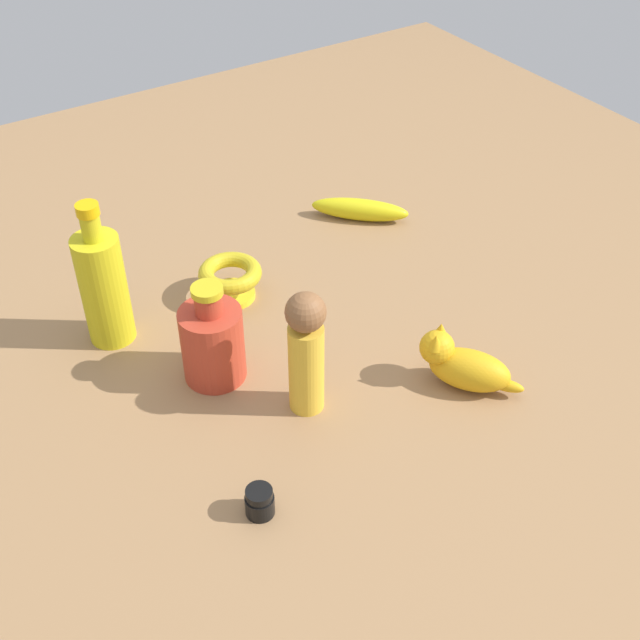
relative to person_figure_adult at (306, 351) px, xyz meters
name	(u,v)px	position (x,y,z in m)	size (l,w,h in m)	color
ground	(320,340)	(0.09, 0.11, -0.10)	(2.00, 2.00, 0.00)	#936D47
person_figure_adult	(306,351)	(0.00, 0.00, 0.00)	(0.06, 0.06, 0.19)	gold
bowl	(230,277)	(0.03, 0.28, -0.06)	(0.10, 0.10, 0.06)	yellow
nail_polish_jar	(260,502)	(-0.15, -0.13, -0.08)	(0.04, 0.04, 0.04)	black
banana	(360,209)	(0.34, 0.36, -0.08)	(0.18, 0.04, 0.04)	yellow
cat_figurine	(462,364)	(0.21, -0.08, -0.06)	(0.12, 0.13, 0.09)	gold
bottle_tall	(103,286)	(-0.17, 0.29, -0.01)	(0.07, 0.07, 0.24)	gold
bottle_short	(212,341)	(-0.08, 0.13, -0.04)	(0.09, 0.09, 0.16)	#B33723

